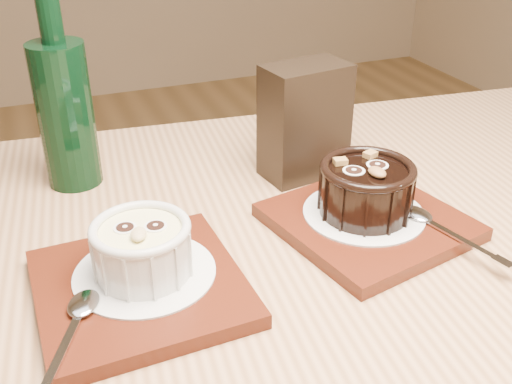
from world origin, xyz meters
The scene contains 11 objects.
table centered at (-0.09, -0.21, 0.66)m, with size 1.28×0.92×0.75m.
tray_left centered at (-0.23, -0.19, 0.76)m, with size 0.18×0.18×0.01m, color #4C1A0C.
doily_left centered at (-0.22, -0.18, 0.77)m, with size 0.13×0.13×0.00m, color silver.
ramekin_white centered at (-0.22, -0.18, 0.79)m, with size 0.09×0.09×0.05m.
spoon_left centered at (-0.29, -0.24, 0.77)m, with size 0.03×0.13×0.01m, color silver, non-canonical shape.
tray_right centered at (0.02, -0.17, 0.76)m, with size 0.18×0.18×0.01m, color #4C1A0C.
doily_right centered at (0.02, -0.16, 0.77)m, with size 0.13×0.13×0.00m, color silver.
ramekin_dark centered at (0.02, -0.16, 0.80)m, with size 0.10×0.10×0.06m.
spoon_right centered at (0.08, -0.22, 0.77)m, with size 0.03×0.13×0.01m, color silver, non-canonical shape.
condiment_stand centered at (0.01, -0.02, 0.82)m, with size 0.10×0.06×0.14m, color black.
green_bottle centered at (-0.26, 0.06, 0.84)m, with size 0.06×0.06×0.24m.
Camera 1 is at (-0.29, -0.63, 1.10)m, focal length 42.00 mm.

